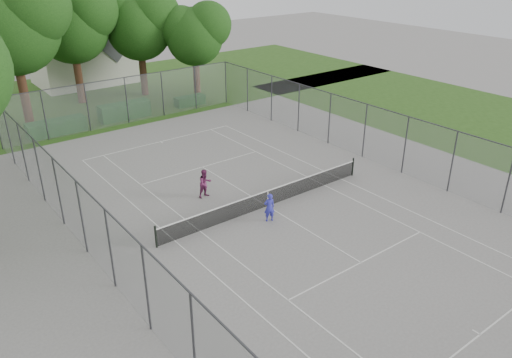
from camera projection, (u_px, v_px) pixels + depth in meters
ground at (268, 206)px, 25.93m from camera, size 120.00×120.00×0.00m
grass_far at (87, 97)px, 44.63m from camera, size 60.00×20.00×0.00m
grass_right at (493, 123)px, 38.03m from camera, size 16.00×40.00×0.00m
court_markings at (268, 206)px, 25.93m from camera, size 11.03×23.83×0.01m
tennis_net at (268, 198)px, 25.72m from camera, size 12.87×0.10×1.10m
perimeter_fence at (268, 175)px, 25.16m from camera, size 18.08×34.08×3.52m
tree_far_left at (11, 18)px, 34.70m from camera, size 7.80×7.12×11.21m
tree_far_midleft at (71, 19)px, 40.16m from camera, size 7.01×6.40×10.08m
tree_far_midright at (140, 22)px, 42.74m from camera, size 6.42×5.86×9.23m
tree_far_right at (195, 32)px, 42.65m from camera, size 5.68×5.18×8.16m
hedge_left at (57, 127)px, 35.76m from camera, size 4.08×1.22×1.02m
hedge_mid at (125, 111)px, 38.87m from camera, size 3.98×1.14×1.25m
hedge_right at (190, 101)px, 42.23m from camera, size 2.60×0.95×0.78m
house at (79, 37)px, 47.62m from camera, size 8.66×6.71×10.78m
girl_player at (269, 207)px, 24.28m from camera, size 0.63×0.52×1.49m
woman_player at (205, 183)px, 26.60m from camera, size 0.81×0.65×1.58m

